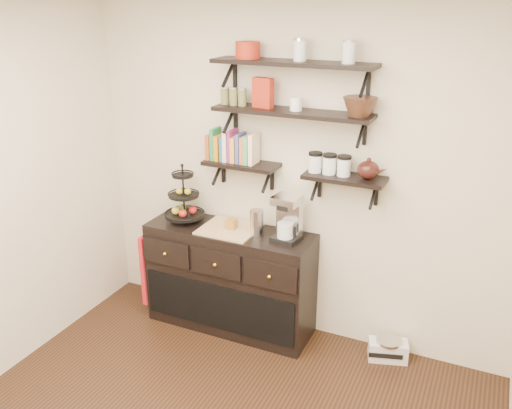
% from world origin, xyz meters
% --- Properties ---
extents(back_wall, '(3.50, 0.02, 2.70)m').
position_xyz_m(back_wall, '(0.00, 1.75, 1.35)').
color(back_wall, beige).
rests_on(back_wall, ground).
extents(shelf_top, '(1.20, 0.27, 0.23)m').
position_xyz_m(shelf_top, '(0.00, 1.62, 2.23)').
color(shelf_top, black).
rests_on(shelf_top, back_wall).
extents(shelf_mid, '(1.20, 0.27, 0.23)m').
position_xyz_m(shelf_mid, '(0.00, 1.62, 1.88)').
color(shelf_mid, black).
rests_on(shelf_mid, back_wall).
extents(shelf_low_left, '(0.60, 0.25, 0.23)m').
position_xyz_m(shelf_low_left, '(-0.42, 1.63, 1.43)').
color(shelf_low_left, black).
rests_on(shelf_low_left, back_wall).
extents(shelf_low_right, '(0.60, 0.25, 0.23)m').
position_xyz_m(shelf_low_right, '(0.42, 1.63, 1.43)').
color(shelf_low_right, black).
rests_on(shelf_low_right, back_wall).
extents(cookbooks, '(0.40, 0.15, 0.26)m').
position_xyz_m(cookbooks, '(-0.49, 1.63, 1.57)').
color(cookbooks, '#A44621').
rests_on(cookbooks, shelf_low_left).
extents(glass_canisters, '(0.32, 0.10, 0.13)m').
position_xyz_m(glass_canisters, '(0.30, 1.63, 1.51)').
color(glass_canisters, silver).
rests_on(glass_canisters, shelf_low_right).
extents(sideboard, '(1.40, 0.50, 0.92)m').
position_xyz_m(sideboard, '(-0.48, 1.51, 0.45)').
color(sideboard, black).
rests_on(sideboard, floor).
extents(fruit_stand, '(0.33, 0.33, 0.48)m').
position_xyz_m(fruit_stand, '(-0.90, 1.52, 1.07)').
color(fruit_stand, black).
rests_on(fruit_stand, sideboard).
extents(candle, '(0.08, 0.08, 0.08)m').
position_xyz_m(candle, '(-0.46, 1.51, 0.96)').
color(candle, olive).
rests_on(candle, sideboard).
extents(coffee_maker, '(0.22, 0.21, 0.37)m').
position_xyz_m(coffee_maker, '(0.02, 1.54, 1.07)').
color(coffee_maker, black).
rests_on(coffee_maker, sideboard).
extents(thermal_carafe, '(0.11, 0.11, 0.22)m').
position_xyz_m(thermal_carafe, '(-0.23, 1.49, 1.01)').
color(thermal_carafe, silver).
rests_on(thermal_carafe, sideboard).
extents(apron, '(0.04, 0.27, 0.64)m').
position_xyz_m(apron, '(-1.21, 1.41, 0.46)').
color(apron, red).
rests_on(apron, sideboard).
extents(radio, '(0.33, 0.25, 0.18)m').
position_xyz_m(radio, '(0.86, 1.60, 0.09)').
color(radio, silver).
rests_on(radio, floor).
extents(recipe_box, '(0.17, 0.09, 0.22)m').
position_xyz_m(recipe_box, '(-0.23, 1.61, 2.01)').
color(recipe_box, '#9E2312').
rests_on(recipe_box, shelf_mid).
extents(walnut_bowl, '(0.24, 0.24, 0.13)m').
position_xyz_m(walnut_bowl, '(0.50, 1.61, 1.96)').
color(walnut_bowl, black).
rests_on(walnut_bowl, shelf_mid).
extents(ramekins, '(0.09, 0.09, 0.10)m').
position_xyz_m(ramekins, '(0.03, 1.61, 1.95)').
color(ramekins, white).
rests_on(ramekins, shelf_mid).
extents(teapot, '(0.23, 0.19, 0.16)m').
position_xyz_m(teapot, '(0.59, 1.63, 1.53)').
color(teapot, black).
rests_on(teapot, shelf_low_right).
extents(red_pot, '(0.18, 0.18, 0.12)m').
position_xyz_m(red_pot, '(-0.35, 1.61, 2.31)').
color(red_pot, '#9E2312').
rests_on(red_pot, shelf_top).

